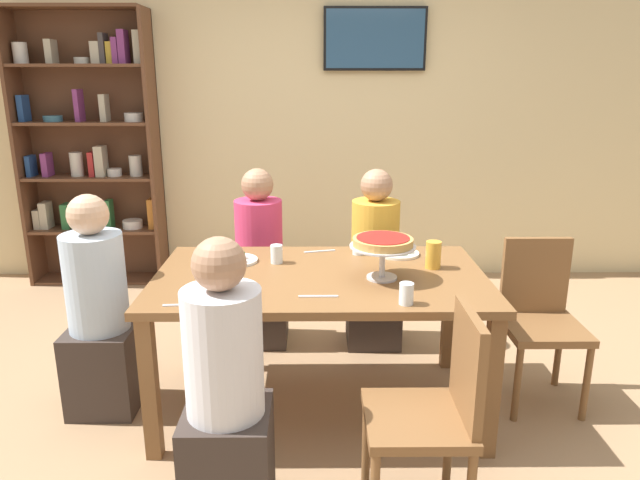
{
  "coord_description": "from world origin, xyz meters",
  "views": [
    {
      "loc": [
        -0.03,
        -2.74,
        1.7
      ],
      "look_at": [
        0.0,
        0.1,
        0.89
      ],
      "focal_mm": 32.53,
      "sensor_mm": 36.0,
      "label": 1
    }
  ],
  "objects_px": {
    "diner_head_west": "(100,321)",
    "chair_head_east": "(539,313)",
    "diner_near_left": "(226,402)",
    "water_glass_clear_far": "(406,294)",
    "water_glass_clear_near": "(277,254)",
    "water_glass_clear_spare": "(358,246)",
    "salad_plate_far_diner": "(400,252)",
    "bookshelf": "(91,148)",
    "television": "(375,39)",
    "chair_near_right": "(436,407)",
    "beer_glass_amber_tall": "(433,255)",
    "deep_dish_pizza_stand": "(383,245)",
    "cutlery_knife_near": "(184,305)",
    "cutlery_fork_far": "(318,296)",
    "diner_far_right": "(374,271)",
    "diner_far_left": "(260,270)",
    "cutlery_fork_near": "(319,251)",
    "dining_table": "(320,290)",
    "salad_plate_near_diner": "(235,259)"
  },
  "relations": [
    {
      "from": "salad_plate_far_diner",
      "to": "water_glass_clear_spare",
      "type": "xyz_separation_m",
      "value": [
        -0.23,
        0.02,
        0.03
      ]
    },
    {
      "from": "dining_table",
      "to": "salad_plate_far_diner",
      "type": "xyz_separation_m",
      "value": [
        0.44,
        0.32,
        0.1
      ]
    },
    {
      "from": "diner_near_left",
      "to": "water_glass_clear_near",
      "type": "height_order",
      "value": "diner_near_left"
    },
    {
      "from": "diner_near_left",
      "to": "water_glass_clear_far",
      "type": "relative_size",
      "value": 11.94
    },
    {
      "from": "water_glass_clear_near",
      "to": "water_glass_clear_spare",
      "type": "distance_m",
      "value": 0.47
    },
    {
      "from": "diner_head_west",
      "to": "cutlery_fork_far",
      "type": "height_order",
      "value": "diner_head_west"
    },
    {
      "from": "diner_head_west",
      "to": "salad_plate_far_diner",
      "type": "relative_size",
      "value": 4.98
    },
    {
      "from": "chair_near_right",
      "to": "deep_dish_pizza_stand",
      "type": "relative_size",
      "value": 2.7
    },
    {
      "from": "deep_dish_pizza_stand",
      "to": "salad_plate_far_diner",
      "type": "bearing_deg",
      "value": 69.83
    },
    {
      "from": "water_glass_clear_far",
      "to": "bookshelf",
      "type": "bearing_deg",
      "value": 132.72
    },
    {
      "from": "diner_head_west",
      "to": "chair_head_east",
      "type": "relative_size",
      "value": 1.32
    },
    {
      "from": "beer_glass_amber_tall",
      "to": "water_glass_clear_spare",
      "type": "relative_size",
      "value": 1.51
    },
    {
      "from": "deep_dish_pizza_stand",
      "to": "cutlery_knife_near",
      "type": "xyz_separation_m",
      "value": [
        -0.9,
        -0.34,
        -0.17
      ]
    },
    {
      "from": "deep_dish_pizza_stand",
      "to": "chair_near_right",
      "type": "bearing_deg",
      "value": -79.78
    },
    {
      "from": "bookshelf",
      "to": "water_glass_clear_far",
      "type": "xyz_separation_m",
      "value": [
        2.23,
        -2.41,
        -0.34
      ]
    },
    {
      "from": "bookshelf",
      "to": "water_glass_clear_spare",
      "type": "xyz_separation_m",
      "value": [
        2.07,
        -1.68,
        -0.34
      ]
    },
    {
      "from": "chair_near_right",
      "to": "water_glass_clear_near",
      "type": "xyz_separation_m",
      "value": [
        -0.66,
        0.99,
        0.3
      ]
    },
    {
      "from": "diner_head_west",
      "to": "water_glass_clear_spare",
      "type": "bearing_deg",
      "value": 14.03
    },
    {
      "from": "water_glass_clear_near",
      "to": "dining_table",
      "type": "bearing_deg",
      "value": -38.9
    },
    {
      "from": "diner_head_west",
      "to": "salad_plate_far_diner",
      "type": "height_order",
      "value": "diner_head_west"
    },
    {
      "from": "bookshelf",
      "to": "deep_dish_pizza_stand",
      "type": "distance_m",
      "value": 3.0
    },
    {
      "from": "television",
      "to": "deep_dish_pizza_stand",
      "type": "distance_m",
      "value": 2.42
    },
    {
      "from": "diner_head_west",
      "to": "cutlery_fork_near",
      "type": "distance_m",
      "value": 1.22
    },
    {
      "from": "dining_table",
      "to": "cutlery_knife_near",
      "type": "relative_size",
      "value": 9.2
    },
    {
      "from": "cutlery_knife_near",
      "to": "water_glass_clear_far",
      "type": "bearing_deg",
      "value": -3.29
    },
    {
      "from": "television",
      "to": "water_glass_clear_near",
      "type": "xyz_separation_m",
      "value": [
        -0.68,
        -1.92,
        -1.19
      ]
    },
    {
      "from": "bookshelf",
      "to": "television",
      "type": "distance_m",
      "value": 2.46
    },
    {
      "from": "salad_plate_near_diner",
      "to": "beer_glass_amber_tall",
      "type": "distance_m",
      "value": 1.04
    },
    {
      "from": "dining_table",
      "to": "water_glass_clear_near",
      "type": "xyz_separation_m",
      "value": [
        -0.23,
        0.19,
        0.13
      ]
    },
    {
      "from": "salad_plate_far_diner",
      "to": "cutlery_fork_far",
      "type": "xyz_separation_m",
      "value": [
        -0.45,
        -0.63,
        -0.01
      ]
    },
    {
      "from": "diner_near_left",
      "to": "chair_head_east",
      "type": "relative_size",
      "value": 1.32
    },
    {
      "from": "diner_head_west",
      "to": "water_glass_clear_near",
      "type": "xyz_separation_m",
      "value": [
        0.9,
        0.19,
        0.3
      ]
    },
    {
      "from": "cutlery_fork_near",
      "to": "cutlery_knife_near",
      "type": "relative_size",
      "value": 1.0
    },
    {
      "from": "diner_head_west",
      "to": "chair_head_east",
      "type": "distance_m",
      "value": 2.3
    },
    {
      "from": "diner_far_right",
      "to": "diner_far_left",
      "type": "distance_m",
      "value": 0.74
    },
    {
      "from": "cutlery_knife_near",
      "to": "diner_far_right",
      "type": "bearing_deg",
      "value": 47.14
    },
    {
      "from": "chair_head_east",
      "to": "chair_near_right",
      "type": "height_order",
      "value": "same"
    },
    {
      "from": "diner_far_left",
      "to": "water_glass_clear_spare",
      "type": "relative_size",
      "value": 12.22
    },
    {
      "from": "cutlery_fork_near",
      "to": "cutlery_fork_far",
      "type": "xyz_separation_m",
      "value": [
        -0.01,
        -0.69,
        0.0
      ]
    },
    {
      "from": "salad_plate_near_diner",
      "to": "television",
      "type": "bearing_deg",
      "value": 64.47
    },
    {
      "from": "beer_glass_amber_tall",
      "to": "chair_head_east",
      "type": "bearing_deg",
      "value": -0.15
    },
    {
      "from": "beer_glass_amber_tall",
      "to": "cutlery_knife_near",
      "type": "xyz_separation_m",
      "value": [
        -1.18,
        -0.5,
        -0.07
      ]
    },
    {
      "from": "salad_plate_near_diner",
      "to": "salad_plate_far_diner",
      "type": "height_order",
      "value": "salad_plate_near_diner"
    },
    {
      "from": "diner_near_left",
      "to": "water_glass_clear_near",
      "type": "xyz_separation_m",
      "value": [
        0.14,
        0.95,
        0.3
      ]
    },
    {
      "from": "water_glass_clear_far",
      "to": "diner_near_left",
      "type": "bearing_deg",
      "value": -153.22
    },
    {
      "from": "dining_table",
      "to": "television",
      "type": "relative_size",
      "value": 2.03
    },
    {
      "from": "diner_head_west",
      "to": "cutlery_fork_near",
      "type": "bearing_deg",
      "value": 18.94
    },
    {
      "from": "chair_head_east",
      "to": "cutlery_fork_far",
      "type": "bearing_deg",
      "value": 18.77
    },
    {
      "from": "diner_far_right",
      "to": "cutlery_fork_near",
      "type": "bearing_deg",
      "value": -43.17
    },
    {
      "from": "diner_head_west",
      "to": "water_glass_clear_near",
      "type": "height_order",
      "value": "diner_head_west"
    }
  ]
}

